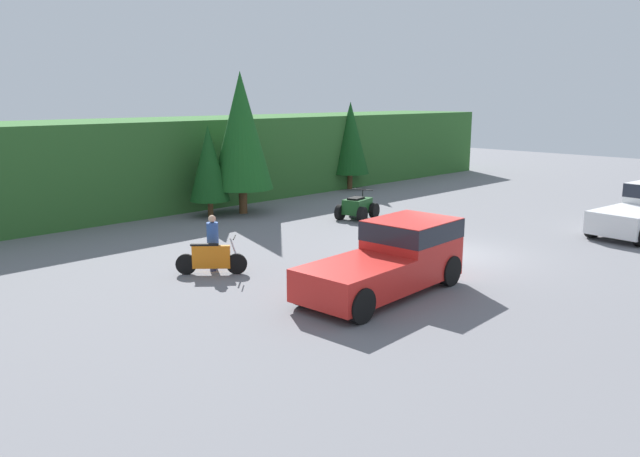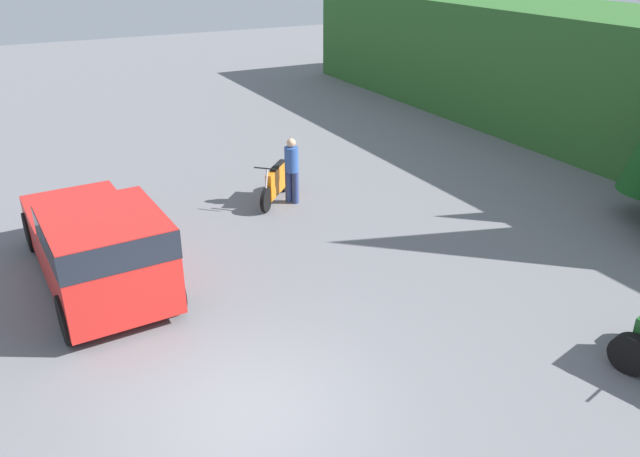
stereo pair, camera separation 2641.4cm
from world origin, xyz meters
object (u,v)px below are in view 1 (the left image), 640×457
Objects in this scene: pickup_truck_red at (394,256)px; rider_person at (213,241)px; quad_atv at (357,208)px; dirt_bike at (211,259)px.

pickup_truck_red is 5.74m from rider_person.
pickup_truck_red reaches higher than rider_person.
quad_atv is 9.69m from rider_person.
rider_person is (-2.34, 5.24, -0.05)m from pickup_truck_red.
pickup_truck_red is at bearing -146.30° from quad_atv.
quad_atv is (7.04, 7.64, -0.50)m from pickup_truck_red.
rider_person is (-9.38, -2.39, 0.45)m from quad_atv.
pickup_truck_red is 3.05× the size of rider_person.
dirt_bike is at bearing 115.17° from pickup_truck_red.
dirt_bike is (-2.64, 4.91, -0.52)m from pickup_truck_red.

